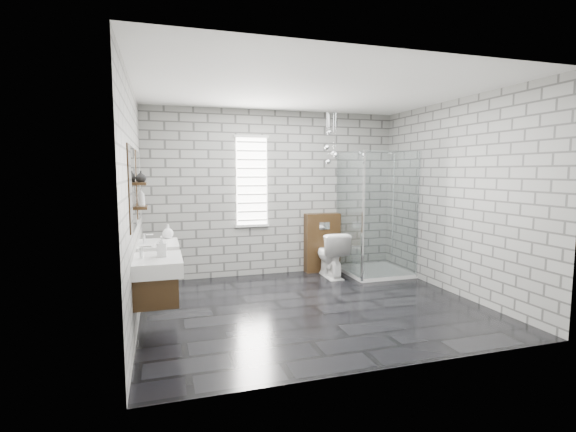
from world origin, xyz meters
name	(u,v)px	position (x,y,z in m)	size (l,w,h in m)	color
floor	(313,306)	(0.00, 0.00, -0.01)	(4.20, 3.60, 0.02)	black
ceiling	(314,89)	(0.00, 0.00, 2.71)	(4.20, 3.60, 0.02)	white
wall_back	(275,193)	(0.00, 1.81, 1.35)	(4.20, 0.02, 2.70)	gray
wall_front	(389,215)	(0.00, -1.81, 1.35)	(4.20, 0.02, 2.70)	gray
wall_left	(133,205)	(-2.11, 0.00, 1.35)	(0.02, 3.60, 2.70)	gray
wall_right	(455,198)	(2.11, 0.00, 1.35)	(0.02, 3.60, 2.70)	gray
vanity_left	(154,267)	(-1.91, -0.53, 0.76)	(0.47, 0.70, 1.57)	#3A2612
vanity_right	(155,250)	(-1.91, 0.39, 0.76)	(0.47, 0.70, 1.57)	#3A2612
shelf_lower	(141,207)	(-2.03, -0.05, 1.32)	(0.14, 0.30, 0.03)	#3A2612
shelf_upper	(140,184)	(-2.03, -0.05, 1.58)	(0.14, 0.30, 0.03)	#3A2612
window	(252,181)	(-0.40, 1.78, 1.55)	(0.56, 0.05, 1.48)	white
cistern_panel	(322,243)	(0.80, 1.70, 0.50)	(0.60, 0.20, 1.00)	#3A2612
flush_plate	(325,226)	(0.80, 1.60, 0.80)	(0.18, 0.01, 0.12)	silver
shower_enclosure	(373,245)	(1.50, 1.18, 0.50)	(1.00, 1.00, 2.03)	white
pendant_cluster	(330,149)	(0.80, 1.38, 2.06)	(0.26, 0.25, 0.88)	silver
toilet	(331,254)	(0.80, 1.31, 0.37)	(0.41, 0.73, 0.74)	white
soap_bottle_a	(162,246)	(-1.83, -0.50, 0.96)	(0.09, 0.10, 0.21)	#B2B2B2
soap_bottle_b	(168,231)	(-1.75, 0.70, 0.94)	(0.14, 0.14, 0.18)	#B2B2B2
soap_bottle_c	(141,197)	(-2.02, -0.09, 1.43)	(0.08, 0.08, 0.20)	#B2B2B2
vase	(141,176)	(-2.02, -0.01, 1.66)	(0.12, 0.12, 0.12)	#B2B2B2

